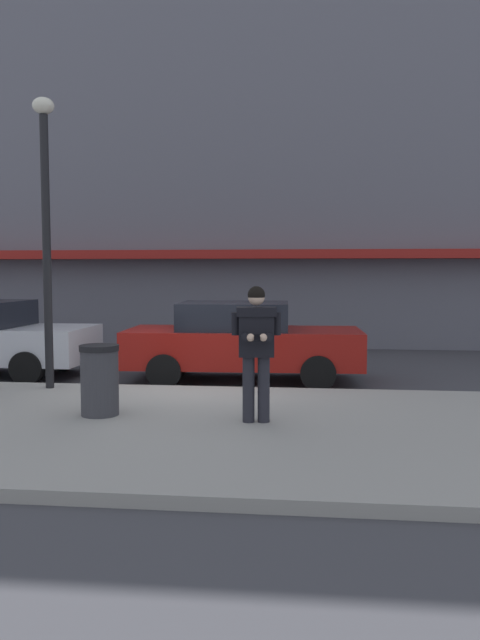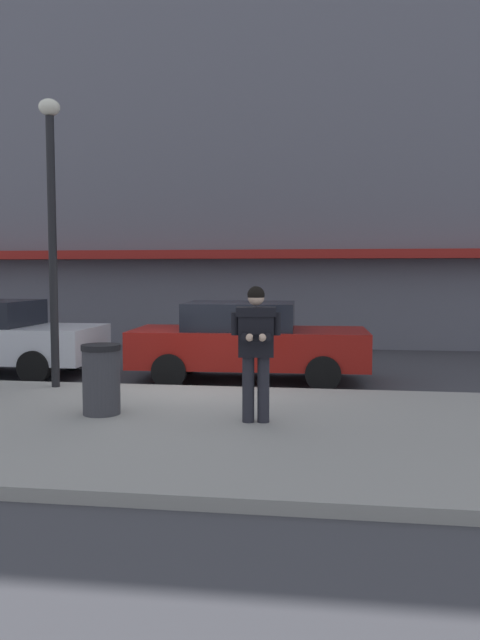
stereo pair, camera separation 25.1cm
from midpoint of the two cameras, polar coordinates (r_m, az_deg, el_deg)
The scene contains 8 objects.
ground_plane at distance 11.22m, azimuth -5.02°, elevation -6.52°, with size 80.00×80.00×0.00m, color #3D3D42.
sidewalk at distance 8.30m, azimuth -2.03°, elevation -9.95°, with size 32.00×5.30×0.14m, color #99968E.
curb_paint_line at distance 11.12m, azimuth 0.12°, elevation -6.59°, with size 28.00×0.12×0.01m, color silver.
storefront_facade at distance 20.04m, azimuth 2.83°, elevation 19.71°, with size 28.00×4.70×14.84m.
parked_sedan_mid at distance 12.08m, azimuth -0.46°, elevation -1.93°, with size 4.56×2.05×1.54m.
man_texting_on_phone at distance 8.18m, azimuth 0.62°, elevation -1.74°, with size 0.65×0.61×1.81m.
street_lamp_post at distance 11.16m, azimuth -17.96°, elevation 9.42°, with size 0.36×0.36×4.88m.
trash_bin at distance 8.93m, azimuth -13.50°, elevation -5.34°, with size 0.55×0.55×0.98m.
Camera 1 is at (2.03, -10.82, 2.13)m, focal length 35.00 mm.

